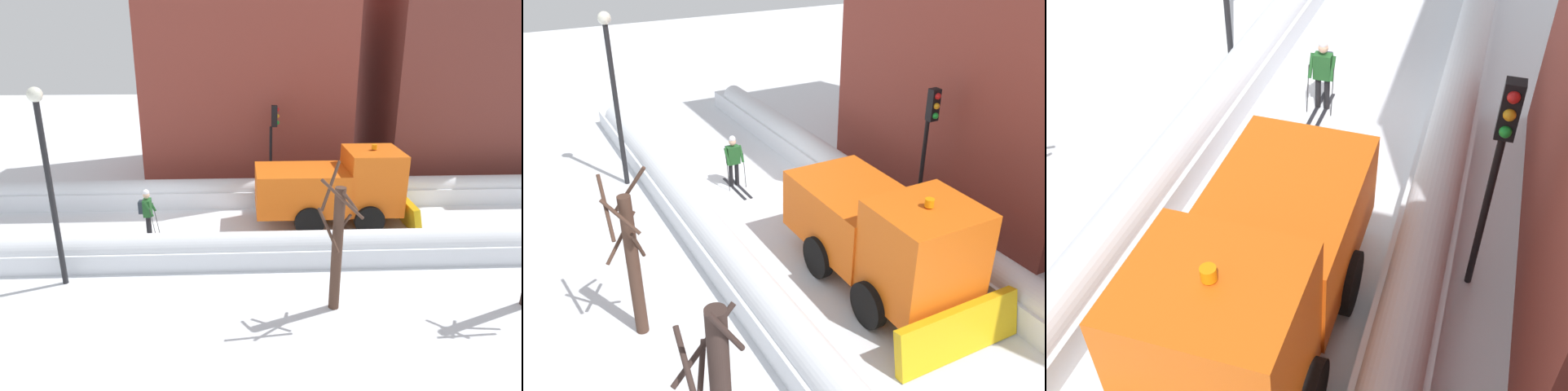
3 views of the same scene
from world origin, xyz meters
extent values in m
plane|color=white|center=(0.00, 10.00, 0.00)|extent=(80.00, 80.00, 0.00)
cube|color=white|center=(-2.66, 10.00, 0.35)|extent=(1.10, 36.00, 0.71)
cylinder|color=white|center=(-2.66, 10.00, 0.71)|extent=(0.90, 34.20, 0.90)
cube|color=white|center=(2.66, 10.00, 0.31)|extent=(1.10, 36.00, 0.62)
cylinder|color=white|center=(2.66, 10.00, 0.62)|extent=(0.90, 34.20, 0.90)
cube|color=brown|center=(-8.18, 3.88, 6.49)|extent=(7.65, 9.57, 12.98)
cube|color=brown|center=(-8.18, 13.69, 5.40)|extent=(7.98, 6.34, 10.79)
cube|color=orange|center=(-0.48, 5.77, 1.40)|extent=(2.30, 3.40, 1.60)
cube|color=orange|center=(-0.48, 8.47, 1.75)|extent=(2.20, 2.00, 2.30)
cube|color=black|center=(-0.48, 9.43, 2.26)|extent=(1.85, 0.06, 1.01)
cube|color=gold|center=(-0.48, 9.82, 0.55)|extent=(3.20, 0.46, 1.13)
cylinder|color=orange|center=(-0.48, 8.47, 3.02)|extent=(0.20, 0.20, 0.18)
cylinder|color=black|center=(-1.63, 8.17, 0.55)|extent=(0.25, 1.10, 1.10)
cylinder|color=black|center=(0.67, 8.17, 0.55)|extent=(0.25, 1.10, 1.10)
cylinder|color=black|center=(-1.63, 5.97, 0.55)|extent=(0.25, 1.10, 1.10)
cylinder|color=black|center=(0.67, 5.97, 0.55)|extent=(0.25, 1.10, 1.10)
cylinder|color=black|center=(0.37, 0.16, 0.41)|extent=(0.14, 0.14, 0.82)
cylinder|color=black|center=(0.59, 0.16, 0.41)|extent=(0.14, 0.14, 0.82)
cube|color=#1E5123|center=(0.48, 0.16, 1.13)|extent=(0.42, 0.26, 0.62)
cube|color=#262D38|center=(0.48, -0.05, 1.16)|extent=(0.32, 0.16, 0.44)
sphere|color=tan|center=(0.48, 0.16, 1.60)|extent=(0.24, 0.24, 0.24)
sphere|color=silver|center=(0.48, 0.16, 1.70)|extent=(0.22, 0.22, 0.22)
cylinder|color=#1E5123|center=(0.22, 0.26, 1.16)|extent=(0.09, 0.33, 0.56)
cylinder|color=#1E5123|center=(0.74, 0.26, 1.16)|extent=(0.09, 0.33, 0.56)
cube|color=black|center=(0.37, 0.41, 0.01)|extent=(0.09, 1.80, 0.03)
cube|color=black|center=(0.59, 0.41, 0.01)|extent=(0.09, 1.80, 0.03)
cylinder|color=#262628|center=(0.18, 0.38, 0.60)|extent=(0.02, 0.19, 1.19)
cylinder|color=#262628|center=(0.78, 0.38, 0.60)|extent=(0.02, 0.19, 1.19)
cylinder|color=black|center=(-3.54, 4.83, 1.60)|extent=(0.12, 0.12, 3.21)
cube|color=black|center=(-3.54, 4.97, 3.66)|extent=(0.28, 0.24, 0.90)
sphere|color=red|center=(-3.54, 5.10, 3.94)|extent=(0.18, 0.18, 0.18)
sphere|color=gold|center=(-3.54, 5.10, 3.66)|extent=(0.18, 0.18, 0.18)
sphere|color=green|center=(-3.54, 5.10, 3.38)|extent=(0.18, 0.18, 0.18)
cylinder|color=black|center=(3.65, -1.73, 2.67)|extent=(0.16, 0.16, 5.34)
sphere|color=silver|center=(3.65, -1.73, 5.52)|extent=(0.40, 0.40, 0.40)
cylinder|color=#483126|center=(5.27, 5.97, 1.71)|extent=(0.28, 0.28, 3.43)
cylinder|color=#483126|center=(5.43, 6.19, 3.11)|extent=(0.66, 0.56, 0.76)
cylinder|color=#483126|center=(5.14, 6.07, 2.30)|extent=(0.36, 0.46, 0.86)
cylinder|color=#483126|center=(5.10, 5.74, 3.42)|extent=(0.69, 0.58, 1.16)
cylinder|color=#483126|center=(5.63, 5.94, 3.25)|extent=(0.14, 1.10, 1.05)
cylinder|color=#483126|center=(5.40, 5.69, 2.35)|extent=(0.85, 0.47, 0.96)
camera|label=1|loc=(15.71, 3.52, 7.02)|focal=31.29mm
camera|label=2|loc=(7.18, 16.36, 8.69)|focal=39.41mm
camera|label=3|loc=(-3.01, 12.88, 8.44)|focal=43.69mm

